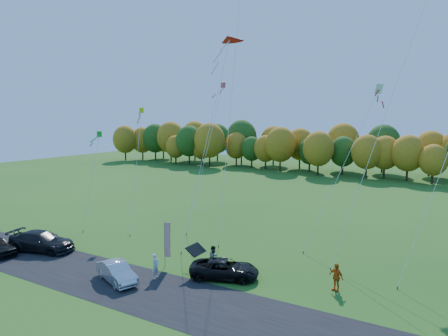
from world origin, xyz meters
The scene contains 17 objects.
ground centered at (0.00, 0.00, 0.00)m, with size 160.00×160.00×0.00m, color #225616.
asphalt_strip centered at (0.00, -4.00, 0.01)m, with size 90.00×6.00×0.01m, color black.
tree_line centered at (0.00, 55.00, 0.00)m, with size 116.00×12.00×10.00m, color #1E4711, non-canonical shape.
black_suv centered at (3.34, 0.32, 0.67)m, with size 2.23×4.84×1.35m, color black.
silver_sedan centered at (-2.81, -3.92, 0.67)m, with size 1.42×4.08×1.34m, color #B8BABE.
dark_truck_a centered at (-13.00, -2.47, 0.83)m, with size 2.33×5.72×1.66m, color black.
person_tailgate_a centered at (-0.85, -2.15, 0.89)m, with size 0.65×0.43×1.78m, color silver.
person_tailgate_b centered at (1.87, 1.25, 0.91)m, with size 0.89×0.69×1.83m, color gray.
person_east centered at (10.67, 2.24, 0.92)m, with size 1.08×0.45×1.85m, color #CB5813.
feather_flag centered at (-1.44, -0.10, 2.17)m, with size 0.46×0.21×3.57m.
kite_delta_blue centered at (-2.10, 11.44, 15.45)m, with size 4.60×12.07×31.64m.
kite_parafoil_orange centered at (12.72, 11.44, 14.49)m, with size 8.49×12.41×29.42m.
kite_delta_red centered at (-2.42, 8.15, 12.17)m, with size 2.47×9.61×20.09m.
kite_diamond_yellow centered at (-11.44, 7.66, 6.12)m, with size 4.65×7.21×12.63m.
kite_diamond_green centered at (-15.02, 4.94, 4.92)m, with size 1.95×4.40×10.13m.
kite_diamond_white centered at (8.62, 11.33, 6.99)m, with size 5.05×7.30×14.61m.
kite_diamond_pink centered at (-5.22, 11.38, 7.69)m, with size 1.09×8.35×15.39m.
Camera 1 is at (16.86, -23.01, 11.35)m, focal length 32.00 mm.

